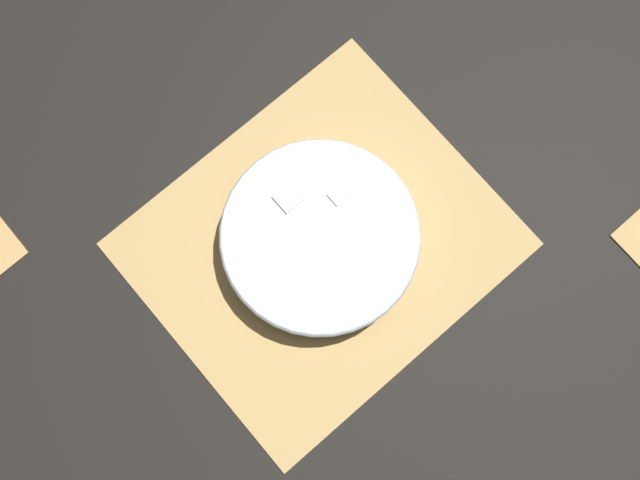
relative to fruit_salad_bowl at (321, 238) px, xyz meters
name	(u,v)px	position (x,y,z in m)	size (l,w,h in m)	color
ground_plane	(320,244)	(0.00, 0.00, -0.04)	(6.00, 6.00, 0.00)	black
bamboo_mat_center	(320,244)	(0.00, 0.00, -0.04)	(0.44, 0.38, 0.01)	tan
fruit_salad_bowl	(321,238)	(0.00, 0.00, 0.00)	(0.25, 0.25, 0.06)	silver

